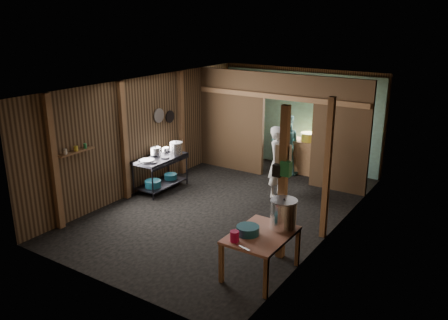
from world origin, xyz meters
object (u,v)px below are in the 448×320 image
Objects in this scene: gas_range at (161,173)px; pink_bucket at (235,236)px; stove_pot_large at (176,149)px; stock_pot at (283,215)px; yellow_tub at (308,137)px; prep_table at (261,254)px; cook at (278,162)px.

pink_bucket is at bearing -34.40° from gas_range.
stove_pot_large is (0.17, 0.39, 0.53)m from gas_range.
stock_pot is 4.79m from yellow_tub.
gas_range is at bearing -113.71° from stove_pot_large.
cook is at bearing 112.28° from prep_table.
cook is (-1.45, 2.71, -0.12)m from stock_pot.
yellow_tub is at bearing 101.77° from pink_bucket.
yellow_tub is (-1.11, 5.34, 0.18)m from pink_bucket.
stove_pot_large is 3.38m from yellow_tub.
prep_table is 4.29m from stove_pot_large.
stock_pot reaches higher than yellow_tub.
stock_pot is 0.91m from pink_bucket.
stock_pot is 3.08m from cook.
pink_bucket reaches higher than gas_range.
stock_pot is (3.90, -1.59, 0.53)m from gas_range.
yellow_tub is at bearing 51.11° from gas_range.
gas_range is 0.83× the size of cook.
prep_table is at bearing -157.88° from cook.
gas_range is 2.68× the size of stock_pot.
yellow_tub reaches higher than gas_range.
stock_pot is 3.04× the size of pink_bucket.
cook is at bearing 118.14° from stock_pot.
stock_pot is at bearing -27.94° from stove_pot_large.
stove_pot_large is 2.40m from cook.
gas_range is at bearing 152.17° from prep_table.
pink_bucket is at bearing -116.92° from stock_pot.
cook is (2.45, 1.12, 0.41)m from gas_range.
prep_table is (3.71, -1.96, -0.05)m from gas_range.
pink_bucket is (-0.22, -0.43, 0.43)m from prep_table.
cook reaches higher than stock_pot.
stock_pot is at bearing 63.08° from pink_bucket.
gas_range is 1.14× the size of prep_table.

